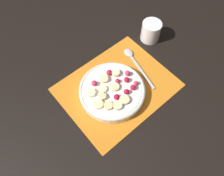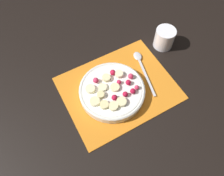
% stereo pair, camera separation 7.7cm
% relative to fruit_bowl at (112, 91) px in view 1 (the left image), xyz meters
% --- Properties ---
extents(ground_plane, '(3.00, 3.00, 0.00)m').
position_rel_fruit_bowl_xyz_m(ground_plane, '(0.03, 0.01, -0.03)').
color(ground_plane, black).
extents(placemat, '(0.41, 0.33, 0.01)m').
position_rel_fruit_bowl_xyz_m(placemat, '(0.03, 0.01, -0.02)').
color(placemat, orange).
rests_on(placemat, ground_plane).
extents(fruit_bowl, '(0.24, 0.24, 0.05)m').
position_rel_fruit_bowl_xyz_m(fruit_bowl, '(0.00, 0.00, 0.00)').
color(fruit_bowl, silver).
rests_on(fruit_bowl, placemat).
extents(spoon, '(0.07, 0.21, 0.01)m').
position_rel_fruit_bowl_xyz_m(spoon, '(0.17, 0.06, -0.02)').
color(spoon, silver).
rests_on(spoon, placemat).
extents(drinking_glass, '(0.08, 0.08, 0.08)m').
position_rel_fruit_bowl_xyz_m(drinking_glass, '(0.30, 0.10, 0.02)').
color(drinking_glass, white).
rests_on(drinking_glass, ground_plane).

